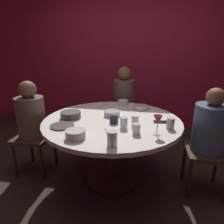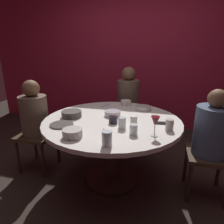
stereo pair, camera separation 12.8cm
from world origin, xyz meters
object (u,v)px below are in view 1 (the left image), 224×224
object	(u,v)px
seated_diner_back	(124,98)
cell_phone	(161,122)
dining_table	(112,131)
bowl_small_white	(123,102)
seated_diner_left	(31,118)
cup_near_candle	(135,121)
seated_diner_right	(210,130)
cup_by_right_diner	(112,139)
bowl_sauce_side	(141,107)
wine_glass	(158,121)
bowl_rice_portion	(75,134)
candle_holder	(114,120)
cup_by_left_diner	(136,129)
cup_far_edge	(124,123)
dinner_plate	(62,126)
bowl_serving_large	(112,113)
cup_center_front	(170,123)
bowl_salad_center	(71,115)

from	to	relation	value
seated_diner_back	cell_phone	distance (m)	1.12
dining_table	bowl_small_white	size ratio (longest dim) A/B	10.73
seated_diner_left	cup_near_candle	xyz separation A→B (m)	(1.20, -0.15, 0.10)
seated_diner_right	cell_phone	size ratio (longest dim) A/B	7.94
cup_by_right_diner	bowl_sauce_side	bearing A→B (deg)	80.48
wine_glass	cup_near_candle	xyz separation A→B (m)	(-0.20, 0.17, -0.08)
seated_diner_back	cell_phone	bearing A→B (deg)	26.66
bowl_sauce_side	bowl_rice_portion	world-z (taller)	bowl_rice_portion
dining_table	cell_phone	size ratio (longest dim) A/B	10.32
candle_holder	wine_glass	distance (m)	0.47
candle_holder	cup_by_right_diner	bearing A→B (deg)	-81.49
seated_diner_back	bowl_sauce_side	xyz separation A→B (m)	(0.28, -0.57, 0.02)
cup_by_left_diner	bowl_small_white	bearing A→B (deg)	104.55
cup_near_candle	cup_far_edge	distance (m)	0.12
cup_near_candle	dinner_plate	bearing A→B (deg)	-168.40
dinner_plate	bowl_serving_large	world-z (taller)	bowl_serving_large
wine_glass	dinner_plate	size ratio (longest dim) A/B	0.77
seated_diner_right	bowl_small_white	bearing A→B (deg)	-31.97
seated_diner_right	cup_by_left_diner	world-z (taller)	seated_diner_right
cup_center_front	cup_far_edge	world-z (taller)	cup_far_edge
seated_diner_right	cell_phone	bearing A→B (deg)	0.48
seated_diner_back	bowl_sauce_side	world-z (taller)	seated_diner_back
candle_holder	cup_by_left_diner	size ratio (longest dim) A/B	1.00
dining_table	seated_diner_back	world-z (taller)	seated_diner_back
cup_by_left_diner	cup_by_right_diner	world-z (taller)	cup_by_right_diner
dining_table	bowl_sauce_side	distance (m)	0.54
bowl_salad_center	bowl_sauce_side	bearing A→B (deg)	32.38
cup_center_front	bowl_small_white	bearing A→B (deg)	125.97
seated_diner_right	bowl_rice_portion	bearing A→B (deg)	23.07
cup_by_right_diner	dining_table	bearing A→B (deg)	100.71
seated_diner_right	cup_near_candle	bearing A→B (deg)	11.77
dining_table	candle_holder	size ratio (longest dim) A/B	15.57
wine_glass	cup_center_front	bearing A→B (deg)	52.01
cell_phone	bowl_serving_large	bearing A→B (deg)	-110.35
dining_table	seated_diner_right	world-z (taller)	seated_diner_right
bowl_rice_portion	cup_far_edge	distance (m)	0.47
cup_by_right_diner	dinner_plate	bearing A→B (deg)	151.34
bowl_salad_center	cup_near_candle	xyz separation A→B (m)	(0.70, -0.12, 0.02)
candle_holder	bowl_serving_large	xyz separation A→B (m)	(-0.06, 0.22, -0.01)
wine_glass	cup_far_edge	size ratio (longest dim) A/B	1.66
cup_by_left_diner	seated_diner_back	bearing A→B (deg)	101.83
seated_diner_left	candle_holder	bearing A→B (deg)	-6.29
seated_diner_back	cup_near_candle	xyz separation A→B (m)	(0.25, -1.15, 0.05)
bowl_serving_large	bowl_rice_portion	xyz separation A→B (m)	(-0.19, -0.62, 0.01)
seated_diner_left	cell_phone	size ratio (longest dim) A/B	8.01
candle_holder	dinner_plate	xyz separation A→B (m)	(-0.47, -0.18, -0.03)
bowl_salad_center	cell_phone	bearing A→B (deg)	1.85
bowl_small_white	candle_holder	bearing A→B (deg)	-90.00
dining_table	cup_by_left_diner	size ratio (longest dim) A/B	15.57
bowl_rice_portion	cup_by_left_diner	distance (m)	0.52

